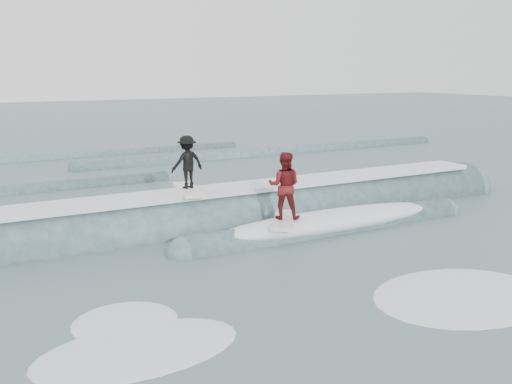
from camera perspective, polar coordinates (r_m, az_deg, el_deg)
ground at (r=12.36m, az=12.31°, el=-9.62°), size 160.00×160.00×0.00m
breaking_wave at (r=17.25m, az=-0.31°, el=-2.91°), size 21.40×3.82×2.08m
surfer_black at (r=16.34m, az=-6.89°, el=2.68°), size 1.04×2.07×1.61m
surfer_red at (r=15.33m, az=2.84°, el=0.33°), size 1.58×1.96×1.92m
whitewater at (r=11.37m, az=14.62°, el=-11.72°), size 14.42×7.95×0.10m
far_swells at (r=27.49m, az=-13.86°, el=2.29°), size 40.81×8.65×0.80m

